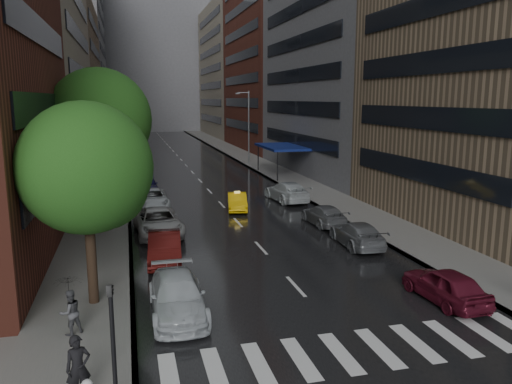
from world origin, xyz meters
TOP-DOWN VIEW (x-y plane):
  - ground at (0.00, 0.00)m, footprint 220.00×220.00m
  - road at (0.00, 50.00)m, footprint 14.00×140.00m
  - sidewalk_left at (-9.00, 50.00)m, footprint 4.00×140.00m
  - sidewalk_right at (9.00, 50.00)m, footprint 4.00×140.00m
  - crosswalk at (0.20, -2.00)m, footprint 13.15×2.80m
  - buildings_left at (-15.00, 58.79)m, footprint 8.00×108.00m
  - buildings_right at (15.00, 56.70)m, footprint 8.05×109.10m
  - building_far at (0.00, 118.00)m, footprint 40.00×14.00m
  - tree_near at (-8.60, 4.08)m, footprint 5.15×5.15m
  - tree_mid at (-8.60, 16.72)m, footprint 6.38×6.38m
  - tree_far at (-8.60, 30.59)m, footprint 5.63×5.63m
  - taxi at (0.77, 19.77)m, footprint 2.03×4.12m
  - parked_cars_left at (-5.40, 16.90)m, footprint 3.02×36.57m
  - parked_cars_right at (5.40, 13.28)m, footprint 2.74×26.15m
  - ped_bag_walker at (-8.57, -2.78)m, footprint 0.78×0.63m
  - ped_black_umbrella at (-9.20, 1.35)m, footprint 0.99×0.98m
  - traffic_light at (-7.60, -3.42)m, footprint 0.18×0.15m
  - street_lamp_left at (-7.72, 30.00)m, footprint 1.74×0.22m
  - street_lamp_right at (7.72, 45.00)m, footprint 1.74×0.22m
  - awning at (8.98, 35.00)m, footprint 4.00×8.00m

SIDE VIEW (x-z plane):
  - ground at x=0.00m, z-range 0.00..0.00m
  - road at x=0.00m, z-range 0.00..0.01m
  - crosswalk at x=0.20m, z-range 0.01..0.02m
  - sidewalk_left at x=-9.00m, z-range 0.00..0.15m
  - sidewalk_right at x=9.00m, z-range 0.00..0.15m
  - taxi at x=0.77m, z-range 0.00..1.30m
  - parked_cars_right at x=5.40m, z-range -0.07..1.54m
  - parked_cars_left at x=-5.40m, z-range -0.04..1.55m
  - ped_bag_walker at x=-8.57m, z-range 0.12..1.98m
  - ped_black_umbrella at x=-9.20m, z-range 0.35..2.44m
  - traffic_light at x=-7.60m, z-range 0.50..3.95m
  - awning at x=8.98m, z-range 1.57..4.70m
  - street_lamp_left at x=-7.72m, z-range 0.39..9.39m
  - street_lamp_right at x=7.72m, z-range 0.39..9.39m
  - tree_near at x=-8.60m, z-range 1.51..9.72m
  - tree_far at x=-8.60m, z-range 1.66..10.63m
  - tree_mid at x=-8.60m, z-range 1.88..12.05m
  - buildings_right at x=15.00m, z-range -2.97..33.03m
  - buildings_left at x=-15.00m, z-range -3.01..34.99m
  - building_far at x=0.00m, z-range 0.00..32.00m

